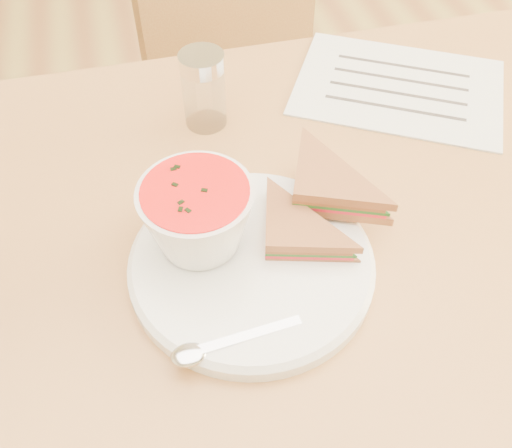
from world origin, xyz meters
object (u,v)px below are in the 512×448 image
object	(u,v)px
soup_bowl	(198,219)
dining_table	(295,352)
plate	(252,264)
condiment_shaker	(204,90)
chair_far	(281,135)

from	to	relation	value
soup_bowl	dining_table	bearing A→B (deg)	15.59
dining_table	soup_bowl	xyz separation A→B (m)	(-0.14, -0.04, 0.43)
plate	soup_bowl	xyz separation A→B (m)	(-0.05, 0.04, 0.05)
dining_table	plate	world-z (taller)	plate
dining_table	plate	distance (m)	0.40
condiment_shaker	dining_table	bearing A→B (deg)	-62.73
dining_table	chair_far	world-z (taller)	chair_far
chair_far	soup_bowl	size ratio (longest dim) A/B	7.64
plate	condiment_shaker	size ratio (longest dim) A/B	2.51
dining_table	chair_far	distance (m)	0.47
chair_far	condiment_shaker	xyz separation A→B (m)	(-0.19, -0.27, 0.34)
plate	condiment_shaker	bearing A→B (deg)	90.22
chair_far	plate	distance (m)	0.64
condiment_shaker	chair_far	bearing A→B (deg)	54.75
chair_far	plate	bearing A→B (deg)	50.85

